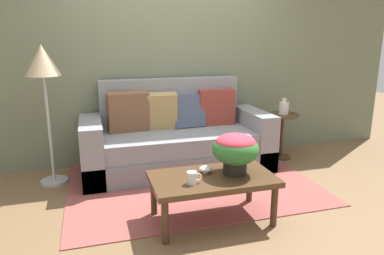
{
  "coord_description": "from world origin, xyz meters",
  "views": [
    {
      "loc": [
        -1.01,
        -3.33,
        1.56
      ],
      "look_at": [
        -0.05,
        -0.04,
        0.68
      ],
      "focal_mm": 33.47,
      "sensor_mm": 36.0,
      "label": 1
    }
  ],
  "objects_px": {
    "floor_lamp": "(43,70)",
    "coffee_mug": "(192,178)",
    "table_vase": "(284,108)",
    "snack_bowl": "(206,169)",
    "side_table": "(282,128)",
    "couch": "(176,141)",
    "potted_plant": "(235,149)",
    "coffee_table": "(212,182)"
  },
  "relations": [
    {
      "from": "couch",
      "to": "side_table",
      "type": "relative_size",
      "value": 3.69
    },
    {
      "from": "snack_bowl",
      "to": "table_vase",
      "type": "height_order",
      "value": "table_vase"
    },
    {
      "from": "floor_lamp",
      "to": "potted_plant",
      "type": "bearing_deg",
      "value": -38.48
    },
    {
      "from": "side_table",
      "to": "potted_plant",
      "type": "height_order",
      "value": "potted_plant"
    },
    {
      "from": "floor_lamp",
      "to": "coffee_mug",
      "type": "height_order",
      "value": "floor_lamp"
    },
    {
      "from": "floor_lamp",
      "to": "potted_plant",
      "type": "xyz_separation_m",
      "value": [
        1.59,
        -1.26,
        -0.6
      ]
    },
    {
      "from": "couch",
      "to": "coffee_mug",
      "type": "xyz_separation_m",
      "value": [
        -0.22,
        -1.43,
        0.11
      ]
    },
    {
      "from": "coffee_mug",
      "to": "floor_lamp",
      "type": "bearing_deg",
      "value": 130.41
    },
    {
      "from": "potted_plant",
      "to": "snack_bowl",
      "type": "xyz_separation_m",
      "value": [
        -0.24,
        0.08,
        -0.19
      ]
    },
    {
      "from": "side_table",
      "to": "snack_bowl",
      "type": "relative_size",
      "value": 5.14
    },
    {
      "from": "coffee_table",
      "to": "coffee_mug",
      "type": "xyz_separation_m",
      "value": [
        -0.21,
        -0.1,
        0.1
      ]
    },
    {
      "from": "floor_lamp",
      "to": "potted_plant",
      "type": "relative_size",
      "value": 3.72
    },
    {
      "from": "snack_bowl",
      "to": "table_vase",
      "type": "relative_size",
      "value": 0.56
    },
    {
      "from": "floor_lamp",
      "to": "snack_bowl",
      "type": "xyz_separation_m",
      "value": [
        1.35,
        -1.18,
        -0.78
      ]
    },
    {
      "from": "floor_lamp",
      "to": "snack_bowl",
      "type": "bearing_deg",
      "value": -41.19
    },
    {
      "from": "table_vase",
      "to": "couch",
      "type": "bearing_deg",
      "value": 179.13
    },
    {
      "from": "side_table",
      "to": "snack_bowl",
      "type": "height_order",
      "value": "side_table"
    },
    {
      "from": "coffee_table",
      "to": "snack_bowl",
      "type": "height_order",
      "value": "snack_bowl"
    },
    {
      "from": "side_table",
      "to": "snack_bowl",
      "type": "bearing_deg",
      "value": -140.03
    },
    {
      "from": "side_table",
      "to": "floor_lamp",
      "type": "xyz_separation_m",
      "value": [
        -2.8,
        -0.04,
        0.82
      ]
    },
    {
      "from": "floor_lamp",
      "to": "potted_plant",
      "type": "height_order",
      "value": "floor_lamp"
    },
    {
      "from": "table_vase",
      "to": "coffee_table",
      "type": "bearing_deg",
      "value": -137.55
    },
    {
      "from": "couch",
      "to": "floor_lamp",
      "type": "xyz_separation_m",
      "value": [
        -1.39,
        -0.05,
        0.88
      ]
    },
    {
      "from": "couch",
      "to": "floor_lamp",
      "type": "bearing_deg",
      "value": -177.98
    },
    {
      "from": "couch",
      "to": "coffee_mug",
      "type": "distance_m",
      "value": 1.45
    },
    {
      "from": "coffee_mug",
      "to": "table_vase",
      "type": "xyz_separation_m",
      "value": [
        1.63,
        1.4,
        0.22
      ]
    },
    {
      "from": "coffee_table",
      "to": "side_table",
      "type": "relative_size",
      "value": 1.77
    },
    {
      "from": "side_table",
      "to": "potted_plant",
      "type": "relative_size",
      "value": 1.49
    },
    {
      "from": "floor_lamp",
      "to": "table_vase",
      "type": "xyz_separation_m",
      "value": [
        2.8,
        0.03,
        -0.55
      ]
    },
    {
      "from": "coffee_mug",
      "to": "snack_bowl",
      "type": "xyz_separation_m",
      "value": [
        0.18,
        0.2,
        -0.02
      ]
    },
    {
      "from": "side_table",
      "to": "coffee_mug",
      "type": "xyz_separation_m",
      "value": [
        -1.63,
        -1.41,
        0.05
      ]
    },
    {
      "from": "snack_bowl",
      "to": "coffee_mug",
      "type": "bearing_deg",
      "value": -132.28
    },
    {
      "from": "table_vase",
      "to": "snack_bowl",
      "type": "bearing_deg",
      "value": -140.24
    },
    {
      "from": "floor_lamp",
      "to": "coffee_mug",
      "type": "distance_m",
      "value": 1.96
    },
    {
      "from": "potted_plant",
      "to": "snack_bowl",
      "type": "height_order",
      "value": "potted_plant"
    },
    {
      "from": "snack_bowl",
      "to": "side_table",
      "type": "bearing_deg",
      "value": 39.97
    },
    {
      "from": "potted_plant",
      "to": "couch",
      "type": "bearing_deg",
      "value": 98.72
    },
    {
      "from": "potted_plant",
      "to": "coffee_mug",
      "type": "height_order",
      "value": "potted_plant"
    },
    {
      "from": "side_table",
      "to": "couch",
      "type": "bearing_deg",
      "value": 179.44
    },
    {
      "from": "potted_plant",
      "to": "floor_lamp",
      "type": "bearing_deg",
      "value": 141.52
    },
    {
      "from": "floor_lamp",
      "to": "table_vase",
      "type": "bearing_deg",
      "value": 0.56
    },
    {
      "from": "floor_lamp",
      "to": "coffee_mug",
      "type": "xyz_separation_m",
      "value": [
        1.17,
        -1.38,
        -0.77
      ]
    }
  ]
}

